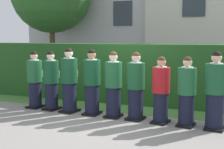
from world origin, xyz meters
name	(u,v)px	position (x,y,z in m)	size (l,w,h in m)	color
ground_plane	(112,117)	(0.00, 0.00, 0.00)	(60.00, 60.00, 0.00)	gray
student_front_row_0	(35,81)	(-2.35, 0.15, 0.74)	(0.41, 0.51, 1.57)	black
student_front_row_1	(51,82)	(-1.80, 0.11, 0.75)	(0.42, 0.53, 1.58)	black
student_front_row_2	(69,82)	(-1.22, 0.06, 0.80)	(0.45, 0.55, 1.67)	black
student_front_row_3	(92,84)	(-0.56, 0.05, 0.79)	(0.43, 0.52, 1.65)	black
student_front_row_4	(113,86)	(0.04, 0.01, 0.77)	(0.42, 0.51, 1.61)	black
student_front_row_5	(136,88)	(0.61, -0.01, 0.77)	(0.42, 0.50, 1.61)	black
student_in_red_blazer	(161,92)	(1.23, -0.09, 0.72)	(0.41, 0.51, 1.52)	black
student_front_row_7	(187,93)	(1.81, -0.12, 0.73)	(0.40, 0.48, 1.54)	black
student_front_row_8	(215,92)	(2.40, -0.14, 0.79)	(0.43, 0.48, 1.66)	black
hedge	(133,74)	(0.00, 1.70, 0.88)	(13.55, 0.70, 1.75)	#214C1E
school_building_main	(107,6)	(-3.64, 8.51, 3.59)	(7.55, 4.29, 6.98)	silver
lawn_strip	(124,109)	(0.00, 0.90, 0.00)	(13.55, 0.90, 0.01)	#477A38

